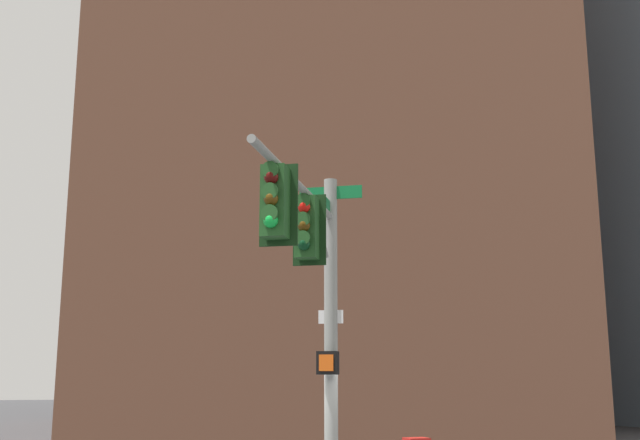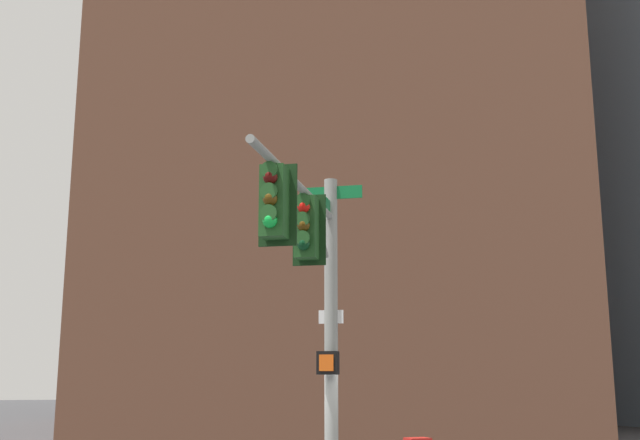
{
  "view_description": "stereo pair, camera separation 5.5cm",
  "coord_description": "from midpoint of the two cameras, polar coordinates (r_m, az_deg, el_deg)",
  "views": [
    {
      "loc": [
        -13.59,
        4.18,
        2.37
      ],
      "look_at": [
        -1.06,
        0.11,
        5.11
      ],
      "focal_mm": 43.86,
      "sensor_mm": 36.0,
      "label": 1
    },
    {
      "loc": [
        -13.61,
        4.13,
        2.37
      ],
      "look_at": [
        -1.06,
        0.11,
        5.11
      ],
      "focal_mm": 43.86,
      "sensor_mm": 36.0,
      "label": 2
    }
  ],
  "objects": [
    {
      "name": "building_brick_midblock",
      "position": [
        61.48,
        4.86,
        4.5
      ],
      "size": [
        16.74,
        17.43,
        39.0
      ],
      "primitive_type": "cube",
      "color": "#4C3328",
      "rests_on": "ground_plane"
    },
    {
      "name": "building_brick_nearside",
      "position": [
        47.15,
        -3.02,
        15.02
      ],
      "size": [
        26.23,
        21.85,
        47.16
      ],
      "primitive_type": "cube",
      "color": "brown",
      "rests_on": "ground_plane"
    },
    {
      "name": "building_brick_farside",
      "position": [
        71.33,
        21.34,
        0.12
      ],
      "size": [
        23.32,
        16.76,
        32.04
      ],
      "primitive_type": "cube",
      "color": "brown",
      "rests_on": "ground_plane"
    },
    {
      "name": "signal_pole_assembly",
      "position": [
        12.81,
        -0.59,
        -4.43
      ],
      "size": [
        4.64,
        3.04,
        6.05
      ],
      "rotation": [
        0.0,
        0.0,
        2.61
      ],
      "color": "gray",
      "rests_on": "ground_plane"
    }
  ]
}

